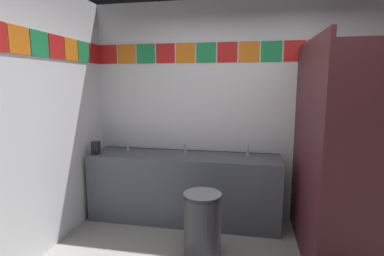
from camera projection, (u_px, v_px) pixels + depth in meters
name	position (u px, v px, depth m)	size (l,w,h in m)	color
wall_back	(247.00, 111.00, 3.67)	(3.88, 0.09, 2.68)	silver
vanity_counter	(184.00, 186.00, 3.64)	(2.29, 0.56, 0.82)	#4C515B
faucet_left	(127.00, 147.00, 3.80)	(0.04, 0.10, 0.14)	silver
faucet_center	(185.00, 149.00, 3.66)	(0.04, 0.10, 0.14)	silver
faucet_right	(248.00, 152.00, 3.51)	(0.04, 0.10, 0.14)	silver
soap_dispenser	(96.00, 148.00, 3.61)	(0.09, 0.09, 0.16)	black
stall_divider	(332.00, 157.00, 2.60)	(0.92, 1.41, 2.09)	#471E23
toilet	(359.00, 213.00, 3.17)	(0.39, 0.49, 0.74)	white
trash_bin	(202.00, 225.00, 2.87)	(0.37, 0.37, 0.64)	#333338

